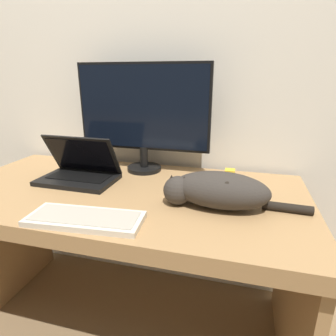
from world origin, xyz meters
name	(u,v)px	position (x,y,z in m)	size (l,w,h in m)	color
wall_back	(153,52)	(0.00, 0.82, 1.30)	(6.40, 0.06, 2.60)	silver
desk	(125,221)	(0.00, 0.38, 0.58)	(1.52, 0.76, 0.72)	#A37A4C
monitor	(144,113)	(0.00, 0.65, 1.02)	(0.66, 0.17, 0.52)	black
laptop	(79,172)	(-0.24, 0.43, 0.77)	(0.34, 0.22, 0.21)	black
external_keyboard	(85,219)	(-0.01, 0.09, 0.74)	(0.39, 0.18, 0.02)	beige
cat	(217,189)	(0.40, 0.32, 0.79)	(0.53, 0.19, 0.13)	#332D28
small_toy	(230,174)	(0.43, 0.63, 0.75)	(0.05, 0.05, 0.05)	gold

